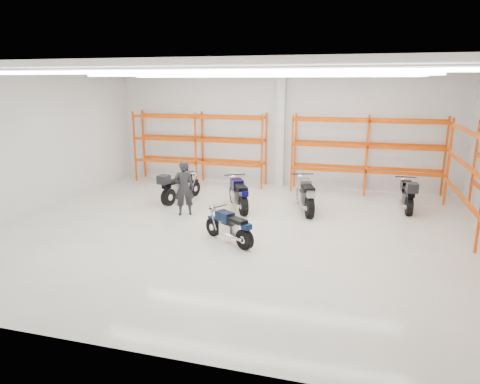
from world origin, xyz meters
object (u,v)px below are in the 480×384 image
(motorcycle_main, at_px, (230,228))
(motorcycle_back_c, at_px, (305,196))
(motorcycle_back_d, at_px, (407,195))
(motorcycle_back_a, at_px, (178,187))
(structural_column, at_px, (281,132))
(motorcycle_back_b, at_px, (239,195))
(standing_man, at_px, (184,188))

(motorcycle_main, height_order, motorcycle_back_c, motorcycle_back_c)
(motorcycle_back_c, xyz_separation_m, motorcycle_back_d, (3.27, 0.97, -0.00))
(motorcycle_back_a, height_order, motorcycle_back_d, same)
(motorcycle_back_d, bearing_deg, motorcycle_main, -137.26)
(structural_column, bearing_deg, motorcycle_back_c, -66.18)
(structural_column, bearing_deg, motorcycle_back_a, -131.66)
(motorcycle_back_b, xyz_separation_m, structural_column, (0.71, 3.76, 1.74))
(motorcycle_main, distance_m, motorcycle_back_c, 3.81)
(motorcycle_back_a, height_order, structural_column, structural_column)
(motorcycle_back_c, bearing_deg, motorcycle_back_d, 16.60)
(motorcycle_back_c, height_order, motorcycle_back_d, motorcycle_back_c)
(standing_man, bearing_deg, motorcycle_back_b, -173.02)
(motorcycle_back_c, bearing_deg, structural_column, 113.82)
(motorcycle_back_d, distance_m, standing_man, 7.40)
(standing_man, distance_m, structural_column, 5.46)
(motorcycle_back_b, xyz_separation_m, motorcycle_back_c, (2.19, 0.40, 0.03))
(standing_man, bearing_deg, structural_column, -142.30)
(motorcycle_main, relative_size, motorcycle_back_c, 0.71)
(motorcycle_main, bearing_deg, motorcycle_back_c, 65.94)
(motorcycle_back_b, bearing_deg, standing_man, -145.76)
(motorcycle_main, height_order, motorcycle_back_a, motorcycle_back_a)
(motorcycle_back_c, distance_m, standing_man, 4.00)
(motorcycle_main, distance_m, standing_man, 3.01)
(motorcycle_back_a, relative_size, motorcycle_back_c, 0.94)
(motorcycle_main, bearing_deg, motorcycle_back_b, 101.73)
(structural_column, bearing_deg, motorcycle_back_d, -26.64)
(motorcycle_main, height_order, standing_man, standing_man)
(motorcycle_back_a, bearing_deg, motorcycle_back_c, 0.93)
(motorcycle_back_d, xyz_separation_m, structural_column, (-4.75, 2.38, 1.71))
(motorcycle_back_b, height_order, motorcycle_back_d, motorcycle_back_d)
(motorcycle_back_d, bearing_deg, motorcycle_back_c, -163.40)
(motorcycle_back_c, bearing_deg, motorcycle_back_b, -169.64)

